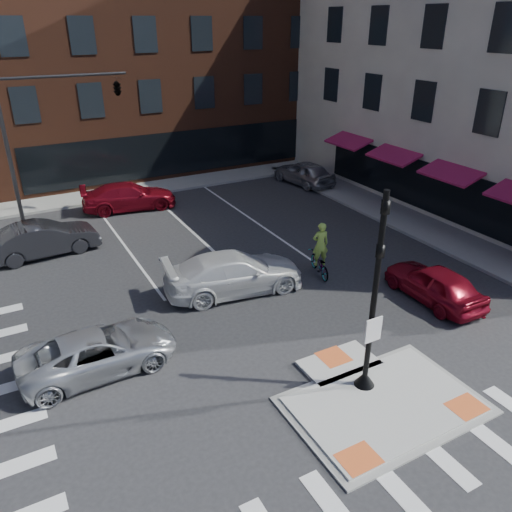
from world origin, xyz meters
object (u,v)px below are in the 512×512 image
silver_suv (99,351)px  cyclist (320,257)px  white_pickup (234,273)px  bg_car_silver (304,173)px  bg_car_red (129,196)px  bg_car_dark (44,239)px  red_sedan (434,283)px

silver_suv → cyclist: (9.63, 2.00, 0.13)m
cyclist → white_pickup: bearing=6.8°
silver_suv → white_pickup: size_ratio=0.86×
bg_car_silver → bg_car_red: 11.36m
bg_car_dark → silver_suv: bearing=177.0°
silver_suv → bg_car_silver: size_ratio=1.05×
white_pickup → bg_car_dark: white_pickup is taller
bg_car_silver → bg_car_red: bearing=-12.1°
white_pickup → cyclist: size_ratio=2.35×
silver_suv → cyclist: cyclist is taller
red_sedan → bg_car_red: bg_car_red is taller
bg_car_silver → red_sedan: bearing=67.3°
white_pickup → bg_car_dark: bearing=47.9°
white_pickup → bg_car_silver: bearing=-36.9°
silver_suv → red_sedan: bearing=-100.6°
red_sedan → white_pickup: white_pickup is taller
white_pickup → bg_car_dark: (-6.15, 7.17, -0.02)m
red_sedan → bg_car_dark: (-12.56, 11.46, 0.07)m
bg_car_red → bg_car_dark: bearing=137.8°
white_pickup → bg_car_silver: size_ratio=1.22×
red_sedan → white_pickup: size_ratio=0.76×
bg_car_red → white_pickup: bearing=-166.4°
silver_suv → bg_car_silver: 20.73m
red_sedan → bg_car_dark: 17.00m
cyclist → red_sedan: bearing=137.9°
red_sedan → bg_car_red: 17.34m
bg_car_red → bg_car_silver: bearing=-85.6°
red_sedan → bg_car_silver: (3.87, 14.87, 0.06)m
bg_car_dark → bg_car_silver: 16.78m
red_sedan → bg_car_silver: size_ratio=0.93×
bg_car_red → red_sedan: bearing=-146.2°
bg_car_dark → bg_car_silver: bearing=-83.1°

